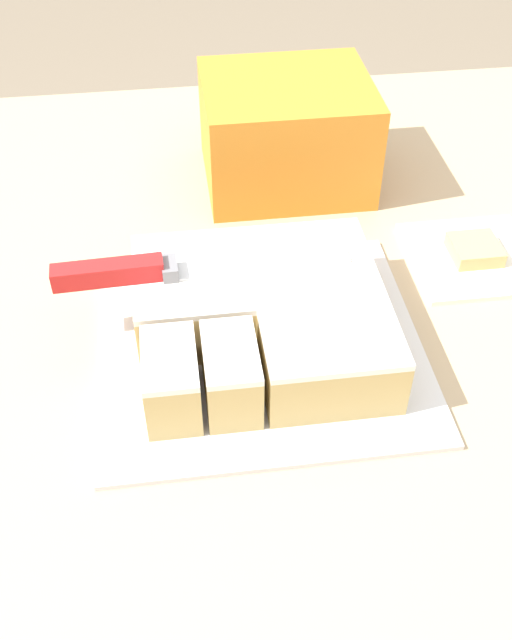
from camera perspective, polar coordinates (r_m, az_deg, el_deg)
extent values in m
cube|color=tan|center=(1.21, -4.33, -15.76)|extent=(1.40, 1.10, 0.94)
cube|color=silver|center=(0.80, 0.00, -1.97)|extent=(0.34, 0.32, 0.01)
cube|color=tan|center=(0.81, -0.44, 2.05)|extent=(0.25, 0.14, 0.06)
cube|color=white|center=(0.79, -0.45, 3.95)|extent=(0.25, 0.14, 0.01)
cube|color=tan|center=(0.73, 5.40, -3.46)|extent=(0.13, 0.09, 0.06)
cube|color=white|center=(0.71, 5.58, -1.54)|extent=(0.13, 0.09, 0.01)
cube|color=tan|center=(0.72, -6.78, -4.81)|extent=(0.05, 0.09, 0.06)
cube|color=white|center=(0.69, -7.01, -2.91)|extent=(0.05, 0.09, 0.01)
cube|color=tan|center=(0.72, -2.22, -4.39)|extent=(0.05, 0.09, 0.06)
cube|color=white|center=(0.70, -2.30, -2.47)|extent=(0.05, 0.09, 0.01)
cube|color=silver|center=(0.78, -0.19, 4.31)|extent=(0.20, 0.04, 0.00)
cube|color=slate|center=(0.77, -6.91, 3.90)|extent=(0.02, 0.03, 0.02)
cube|color=red|center=(0.77, -11.53, 3.53)|extent=(0.11, 0.03, 0.02)
cube|color=white|center=(0.95, 15.96, 4.59)|extent=(0.15, 0.15, 0.01)
cube|color=tan|center=(0.94, 16.10, 5.16)|extent=(0.06, 0.06, 0.02)
cube|color=orange|center=(1.03, 2.09, 14.06)|extent=(0.22, 0.19, 0.14)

